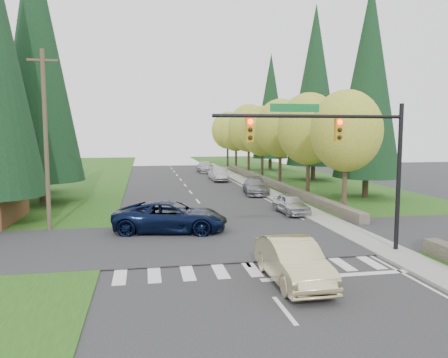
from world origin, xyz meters
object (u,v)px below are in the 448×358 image
object	(u,v)px
sedan_champagne	(293,261)
parked_car_e	(206,167)
parked_car_a	(291,204)
parked_car_d	(217,173)
suv_navy	(171,217)
parked_car_b	(256,186)
parked_car_c	(220,174)

from	to	relation	value
sedan_champagne	parked_car_e	xyz separation A→B (m)	(3.09, 44.60, -0.05)
parked_car_e	sedan_champagne	bearing A→B (deg)	-95.09
parked_car_a	parked_car_d	xyz separation A→B (m)	(-1.40, 22.41, 0.04)
suv_navy	parked_car_d	distance (m)	27.44
parked_car_b	parked_car_e	distance (m)	21.94
sedan_champagne	parked_car_d	distance (m)	35.70
parked_car_c	parked_car_d	distance (m)	1.61
parked_car_a	parked_car_b	world-z (taller)	parked_car_b
parked_car_d	parked_car_e	size ratio (longest dim) A/B	0.81
suv_navy	parked_car_d	bearing A→B (deg)	-4.24
parked_car_d	parked_car_b	bearing A→B (deg)	-82.27
parked_car_b	suv_navy	bearing A→B (deg)	-114.66
suv_navy	parked_car_e	xyz separation A→B (m)	(7.01, 35.56, -0.12)
parked_car_c	parked_car_e	distance (m)	10.64
parked_car_d	parked_car_c	bearing A→B (deg)	-85.67
sedan_champagne	parked_car_c	size ratio (longest dim) A/B	1.02
parked_car_a	parked_car_d	bearing A→B (deg)	89.99
sedan_champagne	suv_navy	size ratio (longest dim) A/B	0.77
parked_car_a	parked_car_b	distance (m)	9.54
parked_car_d	suv_navy	bearing A→B (deg)	-103.28
suv_navy	parked_car_b	size ratio (longest dim) A/B	1.26
parked_car_d	parked_car_e	distance (m)	9.03
parked_car_e	parked_car_b	bearing A→B (deg)	-87.47
parked_car_a	parked_car_d	distance (m)	22.45
parked_car_c	sedan_champagne	bearing A→B (deg)	-91.24
sedan_champagne	parked_car_d	world-z (taller)	sedan_champagne
sedan_champagne	parked_car_a	distance (m)	13.90
parked_car_a	parked_car_c	size ratio (longest dim) A/B	0.83
sedan_champagne	parked_car_e	world-z (taller)	sedan_champagne
parked_car_a	parked_car_e	size ratio (longest dim) A/B	0.77
sedan_champagne	parked_car_c	bearing A→B (deg)	84.16
parked_car_c	parked_car_d	bearing A→B (deg)	96.90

